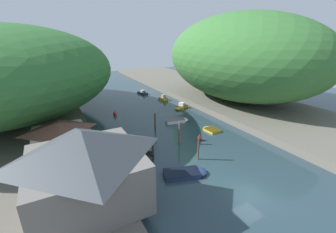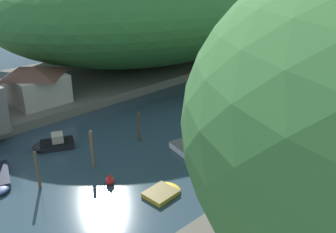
{
  "view_description": "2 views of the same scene",
  "coord_description": "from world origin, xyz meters",
  "views": [
    {
      "loc": [
        -17.33,
        -13.31,
        16.26
      ],
      "look_at": [
        2.04,
        22.7,
        1.38
      ],
      "focal_mm": 24.0,
      "sensor_mm": 36.0,
      "label": 1
    },
    {
      "loc": [
        26.43,
        -1.7,
        18.54
      ],
      "look_at": [
        -0.28,
        23.43,
        2.45
      ],
      "focal_mm": 40.0,
      "sensor_mm": 36.0,
      "label": 2
    }
  ],
  "objects": [
    {
      "name": "hillside_left",
      "position": [
        -24.32,
        41.86,
        9.87
      ],
      "size": [
        39.45,
        55.23,
        17.36
      ],
      "color": "#2D662D",
      "rests_on": "left_bank"
    },
    {
      "name": "boat_near_quay",
      "position": [
        -6.58,
        13.06,
        0.47
      ],
      "size": [
        3.47,
        4.56,
        1.53
      ],
      "rotation": [
        0.0,
        0.0,
        2.71
      ],
      "color": "black",
      "rests_on": "water_surface"
    },
    {
      "name": "boathouse_shed",
      "position": [
        -17.15,
        16.75,
        3.53
      ],
      "size": [
        6.86,
        6.73,
        4.56
      ],
      "color": "#B2A899",
      "rests_on": "left_bank"
    },
    {
      "name": "boat_far_upstream",
      "position": [
        6.3,
        46.88,
        0.37
      ],
      "size": [
        2.26,
        4.65,
        1.19
      ],
      "rotation": [
        0.0,
        0.0,
        0.19
      ],
      "color": "navy",
      "rests_on": "water_surface"
    },
    {
      "name": "mooring_post_middle",
      "position": [
        -1.73,
        20.56,
        1.69
      ],
      "size": [
        0.3,
        0.3,
        3.37
      ],
      "color": "#4C3D2D",
      "rests_on": "water_surface"
    },
    {
      "name": "boat_small_dinghy",
      "position": [
        4.05,
        22.28,
        0.33
      ],
      "size": [
        4.8,
        2.59,
        0.68
      ],
      "rotation": [
        0.0,
        0.0,
        4.52
      ],
      "color": "white",
      "rests_on": "water_surface"
    },
    {
      "name": "water_surface",
      "position": [
        0.0,
        30.0,
        0.0
      ],
      "size": [
        130.0,
        130.0,
        0.0
      ],
      "primitive_type": "plane",
      "color": "#283D47",
      "rests_on": "ground"
    },
    {
      "name": "boat_far_right_bank",
      "position": [
        8.69,
        38.1,
        0.46
      ],
      "size": [
        1.75,
        3.45,
        1.48
      ],
      "rotation": [
        0.0,
        0.0,
        0.17
      ],
      "color": "gold",
      "rests_on": "water_surface"
    },
    {
      "name": "left_bank",
      "position": [
        -23.22,
        30.0,
        0.59
      ],
      "size": [
        22.0,
        120.0,
        1.19
      ],
      "color": "#666056",
      "rests_on": "ground"
    },
    {
      "name": "channel_buoy_near",
      "position": [
        2.94,
        13.45,
        0.44
      ],
      "size": [
        0.75,
        0.75,
        1.12
      ],
      "color": "red",
      "rests_on": "water_surface"
    },
    {
      "name": "mooring_post_second",
      "position": [
        -0.58,
        14.04,
        1.9
      ],
      "size": [
        0.31,
        0.31,
        3.78
      ],
      "color": "brown",
      "rests_on": "water_surface"
    },
    {
      "name": "boat_red_skiff",
      "position": [
        7.16,
        15.93,
        0.19
      ],
      "size": [
        2.35,
        3.25,
        0.39
      ],
      "rotation": [
        0.0,
        0.0,
        0.07
      ],
      "color": "gold",
      "rests_on": "water_surface"
    },
    {
      "name": "channel_buoy_far",
      "position": [
        -5.87,
        32.04,
        0.45
      ],
      "size": [
        0.77,
        0.77,
        1.16
      ],
      "color": "red",
      "rests_on": "water_surface"
    },
    {
      "name": "boat_navy_launch",
      "position": [
        9.12,
        29.52,
        0.4
      ],
      "size": [
        4.21,
        3.34,
        1.32
      ],
      "rotation": [
        0.0,
        0.0,
        2.06
      ],
      "color": "gold",
      "rests_on": "water_surface"
    },
    {
      "name": "mooring_post_nearest",
      "position": [
        -0.73,
        8.76,
        1.8
      ],
      "size": [
        0.25,
        0.25,
        3.59
      ],
      "color": "brown",
      "rests_on": "water_surface"
    }
  ]
}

